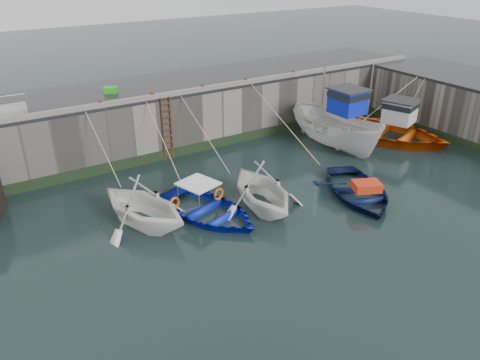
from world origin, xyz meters
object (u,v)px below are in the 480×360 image
ladder (167,129)px  bollard_b (152,95)px  boat_near_blue (208,215)px  boat_near_white (144,224)px  bollard_a (101,104)px  bollard_c (202,87)px  bollard_e (293,73)px  boat_near_blacktrim (261,207)px  boat_near_navy (357,195)px  bollard_d (246,81)px  boat_far_orange (387,131)px  fish_crate (111,90)px  boat_far_white (337,129)px

ladder → bollard_b: size_ratio=11.43×
boat_near_blue → boat_near_white: bearing=144.9°
ladder → bollard_a: bearing=173.6°
bollard_c → bollard_e: 5.80m
boat_near_blacktrim → boat_near_navy: 4.30m
bollard_a → bollard_d: bearing=0.0°
boat_near_white → boat_near_navy: bearing=-37.4°
boat_near_blue → bollard_d: size_ratio=16.86×
boat_far_orange → bollard_d: (-6.71, 4.17, 2.84)m
bollard_b → ladder: bearing=-33.9°
ladder → fish_crate: fish_crate is taller
boat_near_white → bollard_c: size_ratio=15.43×
boat_near_blue → bollard_a: (-1.96, 6.34, 3.30)m
fish_crate → bollard_a: (-1.12, -1.96, -0.01)m
bollard_b → boat_near_blacktrim: bearing=-76.5°
bollard_e → ladder: bearing=-177.6°
ladder → bollard_b: 1.81m
boat_near_navy → boat_far_orange: 7.52m
ladder → boat_near_white: ladder is taller
ladder → bollard_d: bearing=4.0°
boat_near_navy → boat_far_orange: (6.28, 4.11, 0.46)m
bollard_e → bollard_b: bearing=180.0°
bollard_e → boat_far_white: bearing=-85.6°
boat_near_blue → fish_crate: size_ratio=7.24×
boat_near_blue → bollard_c: size_ratio=16.86×
bollard_c → bollard_e: size_ratio=1.00×
boat_near_blue → boat_near_blacktrim: boat_near_blacktrim is taller
boat_near_white → bollard_b: 7.12m
boat_near_blue → bollard_b: size_ratio=16.86×
boat_near_navy → bollard_d: size_ratio=16.82×
ladder → boat_far_orange: boat_far_orange is taller
boat_near_blacktrim → boat_near_navy: size_ratio=0.91×
boat_far_white → boat_far_orange: 3.34m
boat_near_white → bollard_b: (2.94, 5.58, 3.30)m
ladder → bollard_d: 5.11m
fish_crate → bollard_b: fish_crate is taller
boat_near_blacktrim → fish_crate: (-3.04, 8.86, 3.31)m
boat_far_white → bollard_c: (-6.08, 3.57, 2.29)m
boat_near_navy → bollard_c: bollard_c is taller
boat_near_blue → ladder: bearing=62.8°
boat_near_blue → boat_near_navy: 6.56m
fish_crate → boat_near_blue: bearing=-62.2°
boat_near_navy → bollard_b: 10.59m
boat_far_orange → boat_near_white: bearing=165.4°
boat_near_blue → bollard_e: 11.53m
boat_near_blue → boat_far_orange: (12.55, 2.18, 0.46)m
boat_near_navy → bollard_c: (-3.03, 8.28, 3.30)m
boat_near_white → boat_near_blue: boat_near_white is taller
fish_crate → bollard_e: (9.88, -1.96, -0.01)m
boat_far_white → bollard_c: boat_far_white is taller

